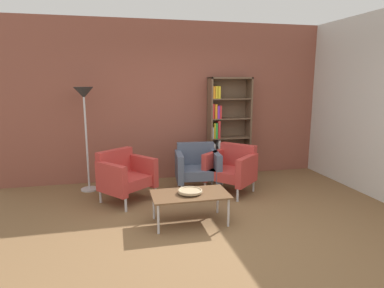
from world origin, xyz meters
The scene contains 10 objects.
ground_plane centered at (0.00, 0.00, 0.00)m, with size 8.32×8.32×0.00m, color brown.
brick_back_panel centered at (0.00, 2.46, 1.45)m, with size 6.40×0.12×2.90m, color brown.
plaster_right_partition centered at (2.86, 0.60, 1.45)m, with size 0.12×5.20×2.90m, color silver.
bookshelf_tall centered at (0.87, 2.25, 0.93)m, with size 0.80×0.30×1.90m.
coffee_table_low centered at (-0.25, 0.31, 0.37)m, with size 1.00×0.56×0.40m.
decorative_bowl centered at (-0.25, 0.31, 0.43)m, with size 0.32×0.32×0.05m.
armchair_spare_guest centered at (-1.05, 1.34, 0.41)m, with size 0.95×0.94×0.78m.
armchair_corner_red centered at (0.17, 1.59, 0.41)m, with size 0.78×0.73×0.78m.
armchair_by_bookshelf centered at (0.70, 1.35, 0.41)m, with size 0.95×0.95×0.78m.
floor_lamp_torchiere centered at (-1.64, 1.99, 1.45)m, with size 0.32×0.32×1.74m.
Camera 1 is at (-1.16, -3.71, 1.86)m, focal length 31.14 mm.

